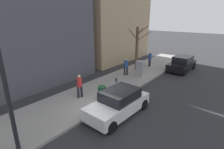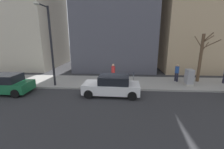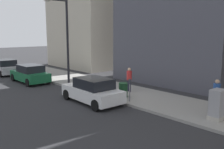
{
  "view_description": "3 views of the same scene",
  "coord_description": "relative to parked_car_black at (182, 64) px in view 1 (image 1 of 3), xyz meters",
  "views": [
    {
      "loc": [
        -6.43,
        7.08,
        5.59
      ],
      "look_at": [
        1.97,
        -3.48,
        1.04
      ],
      "focal_mm": 28.0,
      "sensor_mm": 36.0,
      "label": 1
    },
    {
      "loc": [
        -11.7,
        -1.05,
        4.31
      ],
      "look_at": [
        1.65,
        -0.17,
        0.93
      ],
      "focal_mm": 24.0,
      "sensor_mm": 36.0,
      "label": 2
    },
    {
      "loc": [
        -9.93,
        -12.03,
        4.2
      ],
      "look_at": [
        1.62,
        0.83,
        1.28
      ],
      "focal_mm": 40.0,
      "sensor_mm": 36.0,
      "label": 3
    }
  ],
  "objects": [
    {
      "name": "parked_car_white",
      "position": [
        0.03,
        11.37,
        0.0
      ],
      "size": [
        2.05,
        4.26,
        1.52
      ],
      "rotation": [
        0.0,
        0.0,
        -0.04
      ],
      "color": "white",
      "rests_on": "ground"
    },
    {
      "name": "parking_meter",
      "position": [
        1.49,
        9.67,
        0.24
      ],
      "size": [
        0.14,
        0.1,
        1.35
      ],
      "color": "slate",
      "rests_on": "sidewalk"
    },
    {
      "name": "pedestrian_near_meter",
      "position": [
        3.19,
        1.19,
        0.35
      ],
      "size": [
        0.36,
        0.4,
        1.66
      ],
      "rotation": [
        0.0,
        0.0,
        1.62
      ],
      "color": "#1E1E2D",
      "rests_on": "sidewalk"
    },
    {
      "name": "ground_plane",
      "position": [
        1.04,
        11.72,
        -0.74
      ],
      "size": [
        120.0,
        120.0,
        0.0
      ],
      "primitive_type": "plane",
      "color": "#2B2B2D"
    },
    {
      "name": "pedestrian_midblock",
      "position": [
        3.55,
        5.42,
        0.35
      ],
      "size": [
        0.38,
        0.36,
        1.66
      ],
      "rotation": [
        0.0,
        0.0,
        0.46
      ],
      "color": "#1E1E2D",
      "rests_on": "sidewalk"
    },
    {
      "name": "streetlamp",
      "position": [
        1.32,
        16.52,
        3.28
      ],
      "size": [
        1.97,
        0.32,
        6.5
      ],
      "color": "black",
      "rests_on": "sidewalk"
    },
    {
      "name": "trash_bin",
      "position": [
        1.94,
        10.68,
        -0.14
      ],
      "size": [
        0.56,
        0.56,
        0.9
      ],
      "primitive_type": "cylinder",
      "color": "#14381E",
      "rests_on": "sidewalk"
    },
    {
      "name": "sidewalk",
      "position": [
        3.04,
        11.72,
        -0.66
      ],
      "size": [
        4.0,
        36.0,
        0.15
      ],
      "primitive_type": "cube",
      "color": "gray",
      "rests_on": "ground"
    },
    {
      "name": "parked_car_black",
      "position": [
        0.0,
        0.0,
        0.0
      ],
      "size": [
        2.02,
        4.25,
        1.52
      ],
      "rotation": [
        0.0,
        0.0,
        -0.03
      ],
      "color": "black",
      "rests_on": "ground"
    },
    {
      "name": "bare_tree",
      "position": [
        3.63,
        3.37,
        1.79
      ],
      "size": [
        1.72,
        1.5,
        4.54
      ],
      "color": "brown",
      "rests_on": "sidewalk"
    },
    {
      "name": "pedestrian_far_corner",
      "position": [
        3.3,
        11.47,
        0.35
      ],
      "size": [
        0.36,
        0.38,
        1.66
      ],
      "rotation": [
        0.0,
        0.0,
        1.15
      ],
      "color": "#1E1E2D",
      "rests_on": "sidewalk"
    },
    {
      "name": "utility_box",
      "position": [
        2.34,
        4.77,
        0.11
      ],
      "size": [
        0.83,
        0.61,
        1.43
      ],
      "color": "#A8A399",
      "rests_on": "sidewalk"
    }
  ]
}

